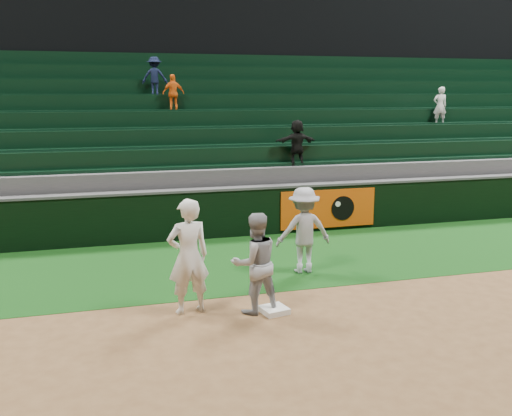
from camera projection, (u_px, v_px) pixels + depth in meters
The scene contains 9 objects.
ground at pixel (277, 312), 9.46m from camera, with size 70.00×70.00×0.00m, color brown.
foul_grass at pixel (235, 261), 12.29m from camera, with size 36.00×4.20×0.01m, color #0D350E.
upper_deck at pixel (156, 35), 24.72m from camera, with size 40.00×12.00×12.00m, color black.
first_base at pixel (274, 310), 9.43m from camera, with size 0.41×0.41×0.09m, color white.
first_baseman at pixel (188, 256), 9.27m from camera, with size 0.70×0.46×1.92m, color white.
baserunner at pixel (255, 263), 9.32m from camera, with size 0.82×0.64×1.68m, color #989BA2.
base_coach at pixel (304, 230), 11.38m from camera, with size 1.12×0.64×1.73m, color #9A9DA7.
field_wall at pixel (215, 212), 14.24m from camera, with size 36.00×0.45×1.25m.
stadium_seating at pixel (189, 154), 17.58m from camera, with size 36.00×5.95×4.85m.
Camera 1 is at (-2.73, -8.50, 3.59)m, focal length 40.00 mm.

